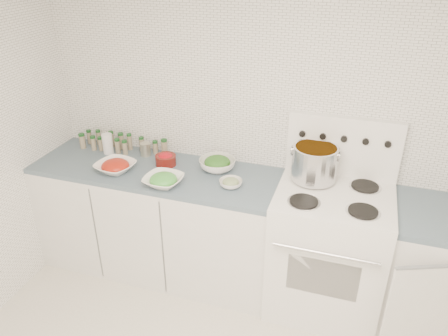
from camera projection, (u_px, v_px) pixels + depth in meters
room_walls at (199, 185)px, 1.69m from camera, size 3.54×3.04×2.52m
counter_left at (159, 220)px, 3.43m from camera, size 1.85×0.62×0.90m
stove at (328, 247)px, 3.05m from camera, size 0.76×0.70×1.36m
stock_pot at (315, 161)px, 2.95m from camera, size 0.33×0.31×0.23m
bowl_tomato at (115, 166)px, 3.18m from camera, size 0.32×0.32×0.09m
bowl_snowpea at (163, 180)px, 3.00m from camera, size 0.28×0.28×0.09m
bowl_broccoli at (217, 164)px, 3.19m from camera, size 0.34×0.34×0.11m
bowl_zucchini at (231, 183)px, 2.98m from camera, size 0.16×0.16×0.06m
bowl_pepper at (166, 159)px, 3.27m from camera, size 0.15×0.15×0.10m
salt_canister at (108, 144)px, 3.43m from camera, size 0.11×0.11×0.16m
tin_can at (145, 149)px, 3.41m from camera, size 0.09×0.09×0.10m
spice_cluster at (118, 143)px, 3.49m from camera, size 0.74×0.15×0.14m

